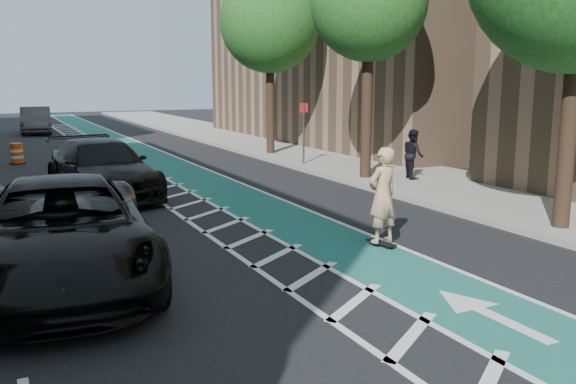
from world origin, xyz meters
TOP-DOWN VIEW (x-y plane):
  - ground at (0.00, 0.00)m, footprint 120.00×120.00m
  - bike_lane at (3.00, 10.00)m, footprint 2.00×90.00m
  - buffer_strip at (1.50, 10.00)m, footprint 1.40×90.00m
  - sidewalk_right at (9.50, 10.00)m, footprint 5.00×90.00m
  - curb_right at (7.05, 10.00)m, footprint 0.12×90.00m
  - tree_r_c at (7.90, 8.00)m, footprint 4.20×4.20m
  - tree_r_d at (7.90, 16.00)m, footprint 4.20×4.20m
  - sign_post at (7.60, 12.00)m, footprint 0.35×0.08m
  - skateboard at (3.70, 1.07)m, footprint 0.32×0.73m
  - skateboarder at (3.70, 1.07)m, footprint 0.78×0.58m
  - suv_near at (-2.36, 1.58)m, footprint 3.50×6.51m
  - suv_far at (-0.46, 9.26)m, footprint 2.88×5.87m
  - car_grey at (-0.63, 33.08)m, footprint 2.11×5.21m
  - pedestrian at (9.12, 7.15)m, footprint 0.82×0.94m
  - barrel_a at (-3.17, 6.34)m, footprint 0.65×0.65m
  - barrel_c at (-2.40, 17.99)m, footprint 0.62×0.62m

SIDE VIEW (x-z plane):
  - ground at x=0.00m, z-range 0.00..0.00m
  - buffer_strip at x=1.50m, z-range 0.00..0.01m
  - bike_lane at x=3.00m, z-range 0.00..0.01m
  - sidewalk_right at x=9.50m, z-range 0.00..0.15m
  - skateboard at x=3.70m, z-range 0.03..0.12m
  - curb_right at x=7.05m, z-range 0.00..0.16m
  - barrel_c at x=-2.40m, z-range -0.02..0.82m
  - barrel_a at x=-3.17m, z-range -0.02..0.86m
  - suv_far at x=-0.46m, z-range 0.00..1.64m
  - car_grey at x=-0.63m, z-range 0.00..1.68m
  - suv_near at x=-2.36m, z-range 0.00..1.74m
  - pedestrian at x=9.12m, z-range 0.15..1.78m
  - skateboarder at x=3.70m, z-range 0.10..2.05m
  - sign_post at x=7.60m, z-range 0.11..2.59m
  - tree_r_c at x=7.90m, z-range 1.82..9.72m
  - tree_r_d at x=7.90m, z-range 1.82..9.72m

